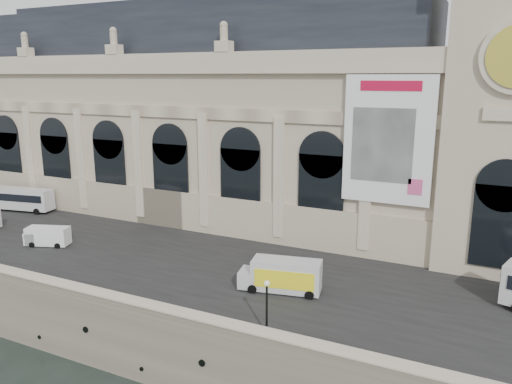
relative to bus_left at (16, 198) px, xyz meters
The scene contains 9 objects.
ground 35.96m from the bus_left, 32.64° to the right, with size 260.00×260.00×0.00m, color black.
quay 33.99m from the bus_left, 28.55° to the left, with size 160.00×70.00×6.00m, color gray.
street 30.01m from the bus_left, ahead, with size 160.00×24.00×0.06m, color #2D2D2D.
parapet 34.79m from the bus_left, 31.81° to the right, with size 160.00×1.40×1.21m.
museum 28.94m from the bus_left, 26.86° to the left, with size 69.00×18.70×29.10m.
bus_left is the anchor object (origin of this frame).
van_c 18.69m from the bus_left, 29.64° to the right, with size 5.35×3.44×2.23m.
box_truck 46.81m from the bus_left, 10.95° to the right, with size 7.84×3.89×3.03m.
lamp_right 50.85m from the bus_left, 19.19° to the right, with size 0.45×0.45×4.45m.
Camera 1 is at (32.91, -29.40, 25.37)m, focal length 35.00 mm.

